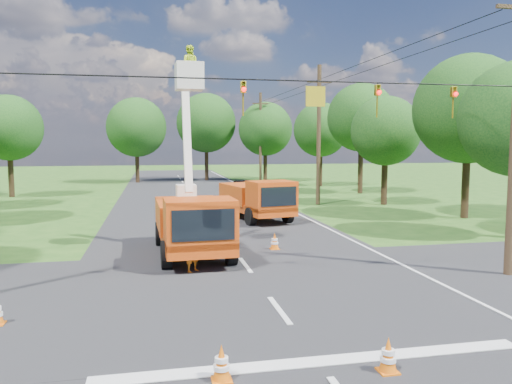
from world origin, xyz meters
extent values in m
plane|color=#254E17|center=(0.00, 20.00, 0.00)|extent=(140.00, 140.00, 0.00)
cube|color=black|center=(0.00, 20.00, 0.00)|extent=(12.00, 100.00, 0.06)
cube|color=black|center=(0.00, 2.00, 0.00)|extent=(56.00, 10.00, 0.07)
cube|color=silver|center=(0.00, -3.20, 0.00)|extent=(9.00, 0.45, 0.02)
cube|color=silver|center=(5.60, 20.00, 0.00)|extent=(0.12, 90.00, 0.02)
cube|color=#C5410D|center=(-1.74, 7.35, 0.80)|extent=(2.72, 6.78, 0.50)
cube|color=#C5410D|center=(-1.64, 4.95, 1.67)|extent=(2.53, 1.99, 1.67)
cube|color=black|center=(-1.60, 4.01, 1.73)|extent=(2.12, 0.15, 1.06)
cube|color=#C5410D|center=(-1.77, 8.24, 1.50)|extent=(2.78, 4.22, 1.11)
cylinder|color=black|center=(-2.82, 5.18, 0.51)|extent=(0.40, 1.04, 1.03)
cylinder|color=black|center=(-0.48, 5.28, 0.51)|extent=(0.40, 1.04, 1.03)
cylinder|color=black|center=(-2.99, 9.41, 0.51)|extent=(0.40, 1.04, 1.03)
cylinder|color=black|center=(-0.65, 9.51, 0.51)|extent=(0.40, 1.04, 1.03)
cube|color=silver|center=(-1.82, 9.46, 2.34)|extent=(0.87, 0.87, 0.61)
cube|color=silver|center=(-1.80, 8.85, 4.79)|extent=(0.37, 1.50, 4.83)
cube|color=silver|center=(-1.75, 7.68, 7.07)|extent=(1.10, 1.10, 1.06)
imported|color=#C6E526|center=(-1.75, 7.68, 7.49)|extent=(0.86, 0.72, 1.61)
cube|color=#C5410D|center=(2.58, 15.95, 0.77)|extent=(3.58, 6.76, 0.48)
cube|color=#C5410D|center=(3.04, 13.69, 1.60)|extent=(2.67, 2.25, 1.60)
cube|color=black|center=(3.22, 12.80, 1.66)|extent=(2.00, 0.47, 1.02)
cube|color=#C5410D|center=(2.41, 16.78, 1.44)|extent=(3.25, 4.38, 1.07)
cylinder|color=black|center=(1.89, 13.73, 0.49)|extent=(0.53, 1.03, 0.98)
cylinder|color=black|center=(4.09, 14.18, 0.49)|extent=(0.53, 1.03, 0.98)
cylinder|color=black|center=(1.08, 17.71, 0.49)|extent=(0.53, 1.03, 0.98)
cylinder|color=black|center=(3.28, 18.16, 0.49)|extent=(0.53, 1.03, 0.98)
imported|color=orange|center=(-1.92, 4.51, 0.93)|extent=(0.79, 0.80, 1.86)
imported|color=black|center=(4.22, 28.16, 0.74)|extent=(2.63, 4.61, 1.48)
cone|color=orange|center=(-2.02, -3.57, 0.38)|extent=(0.36, 0.36, 0.70)
cube|color=orange|center=(-2.02, -3.57, 0.04)|extent=(0.38, 0.38, 0.04)
cylinder|color=white|center=(-2.02, -3.57, 0.44)|extent=(0.26, 0.26, 0.09)
cylinder|color=white|center=(-2.02, -3.57, 0.29)|extent=(0.31, 0.31, 0.09)
cone|color=orange|center=(1.19, -3.88, 0.38)|extent=(0.36, 0.36, 0.70)
cube|color=orange|center=(1.19, -3.88, 0.04)|extent=(0.38, 0.38, 0.04)
cylinder|color=white|center=(1.19, -3.88, 0.44)|extent=(0.26, 0.26, 0.09)
cylinder|color=white|center=(1.19, -3.88, 0.29)|extent=(0.31, 0.31, 0.09)
cone|color=orange|center=(1.71, 7.51, 0.38)|extent=(0.36, 0.36, 0.70)
cube|color=orange|center=(1.71, 7.51, 0.04)|extent=(0.38, 0.38, 0.04)
cylinder|color=white|center=(1.71, 7.51, 0.44)|extent=(0.26, 0.26, 0.09)
cylinder|color=white|center=(1.71, 7.51, 0.29)|extent=(0.31, 0.31, 0.09)
cone|color=orange|center=(3.68, 16.12, 0.38)|extent=(0.36, 0.36, 0.70)
cube|color=orange|center=(3.68, 16.12, 0.04)|extent=(0.38, 0.38, 0.04)
cylinder|color=white|center=(3.68, 16.12, 0.44)|extent=(0.26, 0.26, 0.09)
cylinder|color=white|center=(3.68, 16.12, 0.29)|extent=(0.31, 0.31, 0.09)
cylinder|color=#4C3823|center=(8.50, 22.00, 5.00)|extent=(0.30, 0.30, 10.00)
cube|color=#4C3823|center=(8.50, 22.00, 8.80)|extent=(1.80, 0.12, 0.12)
cylinder|color=#4C3823|center=(8.50, 42.00, 5.00)|extent=(0.30, 0.30, 10.00)
cube|color=#4C3823|center=(8.50, 42.00, 8.80)|extent=(1.80, 0.12, 0.12)
cylinder|color=black|center=(-0.50, 2.00, 6.30)|extent=(18.00, 0.04, 0.04)
cube|color=#AA9414|center=(1.60, 2.00, 5.85)|extent=(0.60, 0.05, 0.60)
imported|color=#AA9414|center=(-0.60, 2.00, 5.75)|extent=(0.16, 0.20, 1.00)
sphere|color=#FF0C0C|center=(-0.60, 1.88, 6.00)|extent=(0.14, 0.14, 0.14)
imported|color=#AA9414|center=(3.60, 2.00, 5.75)|extent=(0.16, 0.20, 1.00)
sphere|color=#FF0C0C|center=(3.60, 1.88, 6.00)|extent=(0.14, 0.14, 0.14)
imported|color=#AA9414|center=(6.20, 2.00, 5.75)|extent=(0.16, 0.20, 1.00)
sphere|color=#FF0C0C|center=(6.20, 1.88, 6.00)|extent=(0.14, 0.14, 0.14)
cylinder|color=#382616|center=(-14.80, 32.00, 2.02)|extent=(0.44, 0.44, 4.05)
sphere|color=#0F3914|center=(-14.80, 32.00, 5.70)|extent=(5.40, 5.40, 5.40)
cylinder|color=#382616|center=(15.00, 14.00, 2.29)|extent=(0.44, 0.44, 4.58)
sphere|color=#0F3914|center=(15.00, 14.00, 6.45)|extent=(6.40, 6.40, 6.40)
cylinder|color=#382616|center=(13.20, 21.00, 1.89)|extent=(0.44, 0.44, 3.78)
sphere|color=#0F3914|center=(13.20, 21.00, 5.33)|extent=(5.00, 5.00, 5.00)
cylinder|color=#382616|center=(14.80, 29.00, 2.38)|extent=(0.44, 0.44, 4.75)
sphere|color=#0F3914|center=(14.80, 29.00, 6.70)|extent=(6.00, 6.00, 6.00)
cylinder|color=#382616|center=(13.80, 37.00, 2.07)|extent=(0.44, 0.44, 4.14)
sphere|color=#0F3914|center=(13.80, 37.00, 5.83)|extent=(5.60, 5.60, 5.60)
cylinder|color=#382616|center=(-5.00, 45.00, 2.20)|extent=(0.44, 0.44, 4.40)
sphere|color=#0F3914|center=(-5.00, 45.00, 6.20)|extent=(6.60, 6.60, 6.60)
cylinder|color=#382616|center=(3.00, 47.00, 2.42)|extent=(0.44, 0.44, 4.84)
sphere|color=#0F3914|center=(3.00, 47.00, 6.82)|extent=(7.00, 7.00, 7.00)
cylinder|color=#382616|center=(9.50, 44.00, 2.16)|extent=(0.44, 0.44, 4.31)
sphere|color=#0F3914|center=(9.50, 44.00, 6.08)|extent=(6.20, 6.20, 6.20)
camera|label=1|loc=(-3.19, -12.47, 4.46)|focal=35.00mm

